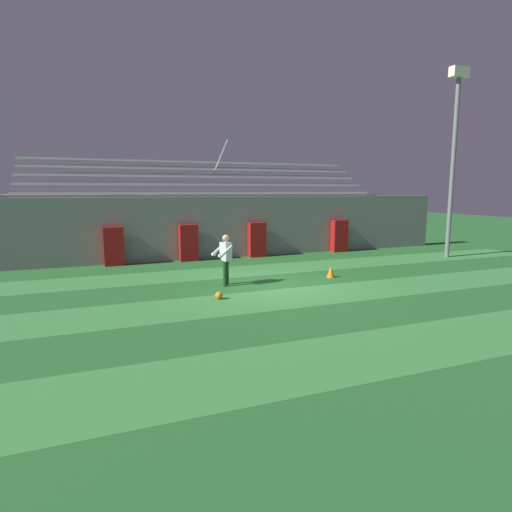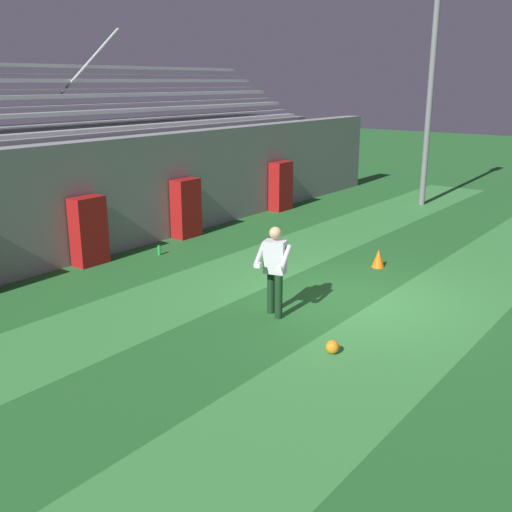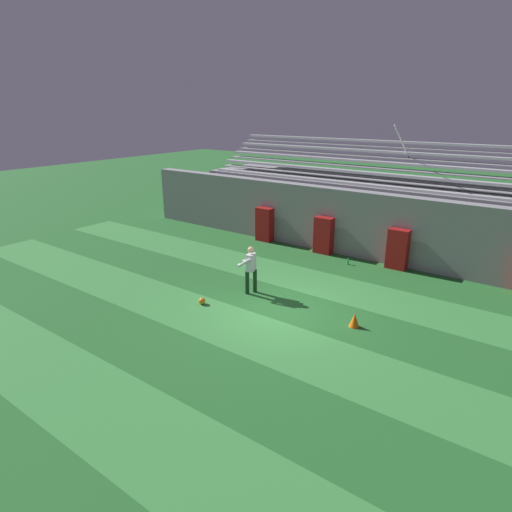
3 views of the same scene
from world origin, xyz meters
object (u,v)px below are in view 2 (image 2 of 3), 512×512
traffic_cone (378,258)px  goalkeeper (275,266)px  padding_pillar_gate_left (89,231)px  soccer_ball (332,347)px  padding_pillar_far_right (281,186)px  padding_pillar_gate_right (186,208)px  water_bottle (159,250)px  floodlight_pole (434,44)px

traffic_cone → goalkeeper: bearing=177.5°
goalkeeper → traffic_cone: 3.96m
padding_pillar_gate_left → soccer_ball: (-0.74, -6.96, -0.69)m
padding_pillar_gate_left → padding_pillar_far_right: 7.74m
padding_pillar_gate_left → traffic_cone: padding_pillar_gate_left is taller
padding_pillar_gate_right → soccer_ball: (-3.99, -6.96, -0.69)m
padding_pillar_gate_left → water_bottle: bearing=-25.1°
padding_pillar_gate_right → soccer_ball: padding_pillar_gate_right is taller
padding_pillar_gate_left → goalkeeper: bearing=-90.1°
floodlight_pole → soccer_ball: floodlight_pole is taller
water_bottle → padding_pillar_gate_right: bearing=22.3°
padding_pillar_gate_right → soccer_ball: 8.05m
floodlight_pole → soccer_ball: bearing=-163.7°
floodlight_pole → traffic_cone: size_ratio=20.09×
padding_pillar_gate_left → water_bottle: 1.80m
water_bottle → padding_pillar_gate_left: bearing=154.9°
padding_pillar_gate_left → padding_pillar_far_right: (7.74, 0.00, 0.00)m
soccer_ball → padding_pillar_gate_right: bearing=60.2°
padding_pillar_gate_right → padding_pillar_far_right: same height
padding_pillar_far_right → water_bottle: 6.31m
floodlight_pole → water_bottle: size_ratio=35.15×
padding_pillar_gate_right → floodlight_pole: bearing=-22.4°
goalkeeper → padding_pillar_gate_right: bearing=58.5°
padding_pillar_gate_left → water_bottle: (1.51, -0.71, -0.68)m
floodlight_pole → traffic_cone: floodlight_pole is taller
floodlight_pole → traffic_cone: bearing=-164.7°
padding_pillar_gate_left → padding_pillar_far_right: size_ratio=1.00×
padding_pillar_gate_right → goalkeeper: size_ratio=0.96×
soccer_ball → water_bottle: (2.25, 6.26, 0.01)m
padding_pillar_far_right → padding_pillar_gate_right: bearing=180.0°
padding_pillar_gate_right → traffic_cone: size_ratio=3.81×
soccer_ball → water_bottle: bearing=70.2°
soccer_ball → floodlight_pole: bearing=16.3°
floodlight_pole → water_bottle: 11.54m
padding_pillar_gate_left → padding_pillar_far_right: bearing=0.0°
padding_pillar_gate_right → traffic_cone: 5.54m
padding_pillar_gate_right → water_bottle: (-1.73, -0.71, -0.68)m
padding_pillar_far_right → traffic_cone: bearing=-125.2°
goalkeeper → floodlight_pole: bearing=9.5°
padding_pillar_gate_right → padding_pillar_gate_left: bearing=180.0°
padding_pillar_gate_right → goalkeeper: (-3.25, -5.31, 0.15)m
soccer_ball → water_bottle: 6.65m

